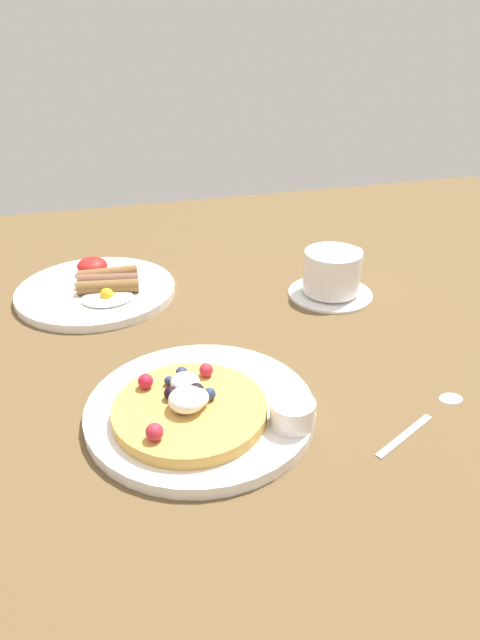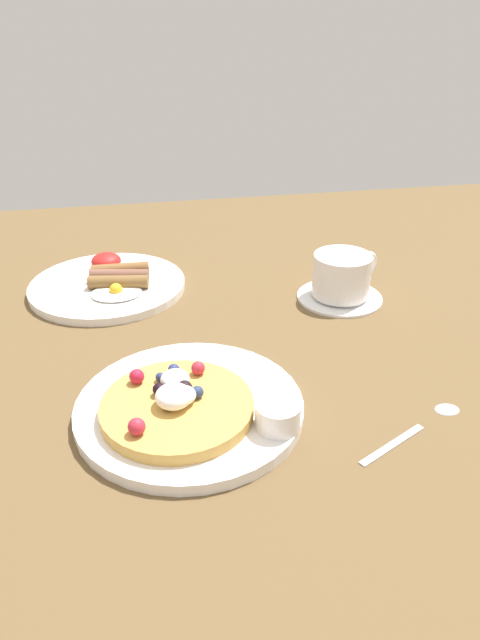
# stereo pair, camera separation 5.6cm
# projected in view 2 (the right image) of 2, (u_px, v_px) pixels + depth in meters

# --- Properties ---
(ground_plane) EXTENTS (1.69, 1.27, 0.03)m
(ground_plane) POSITION_uv_depth(u_px,v_px,m) (232.00, 347.00, 0.79)
(ground_plane) COLOR brown
(pancake_plate) EXTENTS (0.25, 0.25, 0.01)m
(pancake_plate) POSITION_uv_depth(u_px,v_px,m) (190.00, 407.00, 0.64)
(pancake_plate) COLOR white
(pancake_plate) RESTS_ON ground_plane
(pancake_with_berries) EXTENTS (0.17, 0.17, 0.04)m
(pancake_with_berries) POSITION_uv_depth(u_px,v_px,m) (176.00, 404.00, 0.61)
(pancake_with_berries) COLOR gold
(pancake_with_berries) RESTS_ON pancake_plate
(syrup_ramekin) EXTENTS (0.05, 0.05, 0.03)m
(syrup_ramekin) POSITION_uv_depth(u_px,v_px,m) (278.00, 415.00, 0.59)
(syrup_ramekin) COLOR white
(syrup_ramekin) RESTS_ON pancake_plate
(breakfast_plate) EXTENTS (0.25, 0.25, 0.01)m
(breakfast_plate) POSITION_uv_depth(u_px,v_px,m) (108.00, 286.00, 0.91)
(breakfast_plate) COLOR white
(breakfast_plate) RESTS_ON ground_plane
(fried_breakfast) EXTENTS (0.10, 0.16, 0.03)m
(fried_breakfast) POSITION_uv_depth(u_px,v_px,m) (115.00, 274.00, 0.91)
(fried_breakfast) COLOR brown
(fried_breakfast) RESTS_ON breakfast_plate
(coffee_saucer) EXTENTS (0.13, 0.13, 0.01)m
(coffee_saucer) POSITION_uv_depth(u_px,v_px,m) (340.00, 296.00, 0.89)
(coffee_saucer) COLOR white
(coffee_saucer) RESTS_ON ground_plane
(coffee_cup) EXTENTS (0.11, 0.09, 0.06)m
(coffee_cup) POSITION_uv_depth(u_px,v_px,m) (342.00, 274.00, 0.87)
(coffee_cup) COLOR white
(coffee_cup) RESTS_ON coffee_saucer
(teaspoon) EXTENTS (0.14, 0.08, 0.01)m
(teaspoon) POSITION_uv_depth(u_px,v_px,m) (428.00, 421.00, 0.62)
(teaspoon) COLOR silver
(teaspoon) RESTS_ON ground_plane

